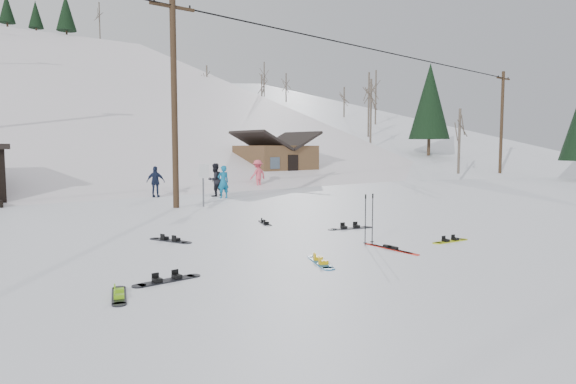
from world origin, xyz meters
TOP-DOWN VIEW (x-y plane):
  - ground at (0.00, 0.00)m, footprint 200.00×200.00m
  - ridge_right at (38.00, 50.00)m, footprint 45.66×93.98m
  - treeline_right at (36.00, 42.00)m, footprint 20.00×60.00m
  - utility_pole at (2.00, 14.00)m, footprint 2.00×0.26m
  - utility_pole_right at (34.00, 17.00)m, footprint 2.00×0.26m
  - trail_sign at (3.10, 13.58)m, footprint 0.50×0.09m
  - cabin at (15.00, 24.00)m, footprint 5.39×4.40m
  - hero_snowboard at (-0.27, 2.32)m, footprint 0.80×1.35m
  - hero_skis at (2.16, 2.35)m, footprint 0.24×1.83m
  - ski_poles at (2.19, 3.12)m, footprint 0.37×0.10m
  - board_scatter_a at (-3.66, 3.02)m, footprint 1.43×0.31m
  - board_scatter_b at (-1.70, 6.92)m, footprint 0.69×1.41m
  - board_scatter_c at (-4.75, 2.61)m, footprint 0.60×1.22m
  - board_scatter_d at (3.74, 5.33)m, footprint 1.50×0.66m
  - board_scatter_e at (4.28, 2.02)m, footprint 1.31×0.36m
  - board_scatter_f at (2.29, 7.95)m, footprint 0.65×1.20m
  - skier_teal at (5.77, 16.29)m, footprint 0.64×0.46m
  - skier_dark at (5.90, 17.34)m, footprint 0.96×0.81m
  - skier_pink at (10.49, 19.92)m, footprint 1.24×0.82m
  - skier_navy at (3.27, 18.85)m, footprint 0.98×0.89m

SIDE VIEW (x-z plane):
  - ridge_right at x=38.00m, z-range -38.30..16.30m
  - ground at x=0.00m, z-range 0.00..0.00m
  - treeline_right at x=36.00m, z-range -5.00..5.00m
  - board_scatter_f at x=2.29m, z-range -0.02..0.07m
  - board_scatter_c at x=-4.75m, z-range -0.02..0.07m
  - board_scatter_e at x=4.28m, z-range -0.02..0.07m
  - board_scatter_a at x=-3.66m, z-range -0.02..0.08m
  - hero_snowboard at x=-0.27m, z-range -0.02..0.08m
  - board_scatter_b at x=-1.70m, z-range -0.03..0.08m
  - hero_skis at x=2.16m, z-range -0.02..0.07m
  - board_scatter_d at x=3.74m, z-range -0.03..0.08m
  - ski_poles at x=2.19m, z-range 0.02..1.38m
  - skier_navy at x=3.27m, z-range 0.00..1.61m
  - skier_teal at x=5.77m, z-range 0.00..1.66m
  - skier_dark at x=5.90m, z-range 0.00..1.74m
  - skier_pink at x=10.49m, z-range 0.00..1.80m
  - trail_sign at x=3.10m, z-range 0.35..2.20m
  - cabin at x=15.00m, z-range -0.40..3.37m
  - utility_pole at x=2.00m, z-range 0.18..9.18m
  - utility_pole_right at x=34.00m, z-range 0.18..9.18m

